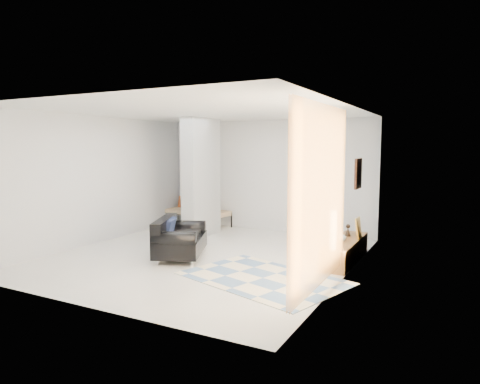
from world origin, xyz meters
The scene contains 17 objects.
floor centered at (0.00, 0.00, 0.00)m, with size 6.00×6.00×0.00m, color white.
ceiling centered at (0.00, 0.00, 2.80)m, with size 6.00×6.00×0.00m, color white.
wall_back centered at (0.00, 3.00, 1.40)m, with size 6.00×6.00×0.00m, color silver.
wall_front centered at (0.00, -3.00, 1.40)m, with size 6.00×6.00×0.00m, color silver.
wall_left centered at (-2.75, 0.00, 1.40)m, with size 6.00×6.00×0.00m, color silver.
wall_right centered at (2.75, 0.00, 1.40)m, with size 6.00×6.00×0.00m, color silver.
partition_column centered at (-1.10, 1.60, 1.40)m, with size 0.35×1.20×2.80m, color #9CA0A2.
hallway_door centered at (-2.10, 2.96, 1.02)m, with size 0.85×0.06×2.04m, color white.
curtain centered at (2.67, -1.15, 1.45)m, with size 2.55×2.55×0.00m, color orange.
wall_art centered at (2.72, 0.90, 1.65)m, with size 0.04×0.45×0.55m, color #391B0F.
media_console centered at (2.52, 0.90, 0.20)m, with size 0.45×1.87×0.80m.
loveseat centered at (-0.44, -0.30, 0.36)m, with size 1.31×1.62×0.76m.
daybed centered at (-1.92, 2.63, 0.41)m, with size 1.89×0.98×0.77m.
area_rug centered at (1.60, -0.78, 0.01)m, with size 2.54×1.70×0.01m, color beige.
cylinder_lamp centered at (2.50, 0.09, 0.73)m, with size 0.12×0.12×0.67m, color silver.
bronze_figurine centered at (2.47, 1.30, 0.51)m, with size 0.11×0.11×0.23m, color black, non-canonical shape.
vase centered at (2.47, 0.81, 0.48)m, with size 0.16×0.16×0.17m, color white.
Camera 1 is at (4.39, -6.95, 2.14)m, focal length 32.00 mm.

